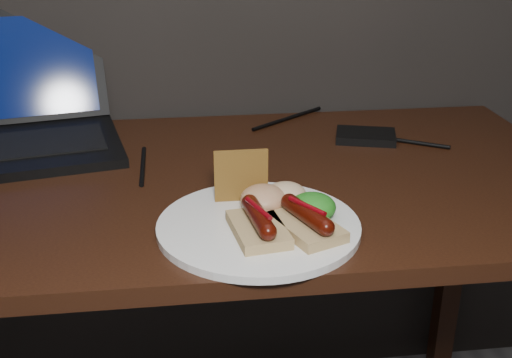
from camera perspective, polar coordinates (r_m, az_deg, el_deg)
name	(u,v)px	position (r m, az deg, el deg)	size (l,w,h in m)	color
desk	(200,221)	(1.18, -4.96, -3.75)	(1.40, 0.70, 0.75)	#32190C
laptop	(11,120)	(1.37, -20.92, 4.89)	(0.47, 0.44, 0.25)	black
hard_drive	(366,136)	(1.34, 9.73, 3.78)	(0.12, 0.09, 0.02)	black
desk_cables	(185,147)	(1.28, -6.29, 2.82)	(1.03, 0.40, 0.01)	black
plate	(259,226)	(0.96, 0.23, -4.22)	(0.30, 0.30, 0.01)	white
bread_sausage_center	(258,224)	(0.92, 0.21, -4.00)	(0.09, 0.12, 0.04)	tan
bread_sausage_right	(307,221)	(0.93, 4.52, -3.76)	(0.11, 0.13, 0.04)	tan
crispbread	(241,176)	(1.01, -1.33, 0.31)	(0.09, 0.01, 0.09)	olive
salad_greens	(313,207)	(0.96, 5.06, -2.46)	(0.07, 0.07, 0.04)	#1A6213
salsa_mound	(264,198)	(0.98, 0.68, -1.74)	(0.07, 0.07, 0.04)	maroon
coleslaw_mound	(286,194)	(1.01, 2.68, -1.35)	(0.06, 0.06, 0.04)	beige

